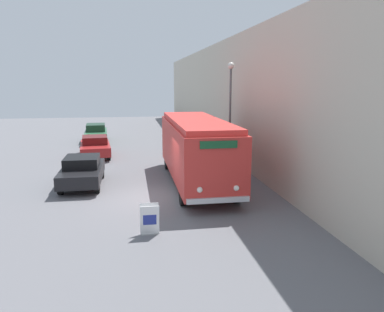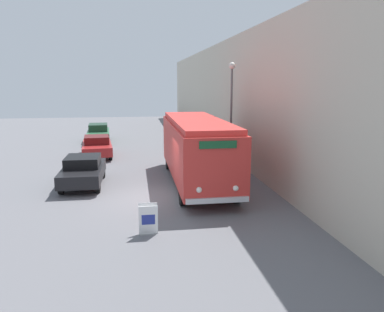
{
  "view_description": "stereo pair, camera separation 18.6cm",
  "coord_description": "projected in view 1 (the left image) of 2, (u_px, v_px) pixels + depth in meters",
  "views": [
    {
      "loc": [
        -0.77,
        -15.82,
        4.94
      ],
      "look_at": [
        1.78,
        -0.29,
        1.86
      ],
      "focal_mm": 35.0,
      "sensor_mm": 36.0,
      "label": 1
    },
    {
      "loc": [
        -0.59,
        -15.85,
        4.94
      ],
      "look_at": [
        1.78,
        -0.29,
        1.86
      ],
      "focal_mm": 35.0,
      "sensor_mm": 36.0,
      "label": 2
    }
  ],
  "objects": [
    {
      "name": "streetlamp",
      "position": [
        230.0,
        101.0,
        20.54
      ],
      "size": [
        0.36,
        0.36,
        6.03
      ],
      "color": "#595E60",
      "rests_on": "ground_plane"
    },
    {
      "name": "building_wall_right",
      "position": [
        225.0,
        98.0,
        26.25
      ],
      "size": [
        0.3,
        60.0,
        7.84
      ],
      "color": "beige",
      "rests_on": "ground_plane"
    },
    {
      "name": "vintage_bus",
      "position": [
        196.0,
        147.0,
        18.41
      ],
      "size": [
        2.55,
        9.57,
        3.21
      ],
      "color": "black",
      "rests_on": "ground_plane"
    },
    {
      "name": "sign_board",
      "position": [
        150.0,
        220.0,
        12.33
      ],
      "size": [
        0.63,
        0.39,
        1.03
      ],
      "color": "gray",
      "rests_on": "ground_plane"
    },
    {
      "name": "parked_car_near",
      "position": [
        82.0,
        171.0,
        18.19
      ],
      "size": [
        1.89,
        4.18,
        1.43
      ],
      "rotation": [
        0.0,
        0.0,
        -0.0
      ],
      "color": "black",
      "rests_on": "ground_plane"
    },
    {
      "name": "parked_car_mid",
      "position": [
        95.0,
        146.0,
        25.27
      ],
      "size": [
        2.32,
        4.41,
        1.4
      ],
      "rotation": [
        0.0,
        0.0,
        0.1
      ],
      "color": "black",
      "rests_on": "ground_plane"
    },
    {
      "name": "parked_car_far",
      "position": [
        96.0,
        133.0,
        31.62
      ],
      "size": [
        2.11,
        4.88,
        1.51
      ],
      "rotation": [
        0.0,
        0.0,
        0.07
      ],
      "color": "black",
      "rests_on": "ground_plane"
    },
    {
      "name": "ground_plane",
      "position": [
        151.0,
        197.0,
        16.39
      ],
      "size": [
        80.0,
        80.0,
        0.0
      ],
      "primitive_type": "plane",
      "color": "slate"
    }
  ]
}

